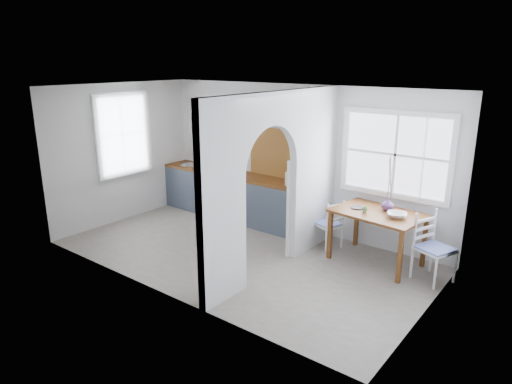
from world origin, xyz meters
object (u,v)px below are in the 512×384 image
Objects in this scene: chair_left at (328,223)px; vase at (388,204)px; dining_table at (376,237)px; kettle at (290,178)px; chair_right at (435,248)px.

chair_left is 1.08m from vase.
dining_table is 6.55× the size of vase.
dining_table is at bearing -20.24° from kettle.
dining_table is at bearing 107.47° from chair_right.
chair_right reaches higher than chair_left.
chair_left reaches higher than dining_table.
chair_left is at bearing -175.47° from vase.
chair_left is 1.04m from kettle.
dining_table is 1.33× the size of chair_right.
kettle is (-2.59, 0.24, 0.55)m from chair_right.
dining_table is 0.54m from vase.
vase is (0.07, 0.17, 0.50)m from dining_table.
chair_left is 2.96× the size of kettle.
chair_right is (0.89, -0.07, 0.08)m from dining_table.
chair_left is at bearing -20.01° from kettle.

